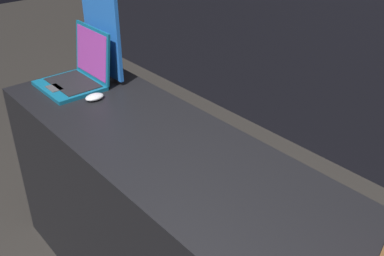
% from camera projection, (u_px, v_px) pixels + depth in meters
% --- Properties ---
extents(display_counter, '(2.38, 0.65, 0.96)m').
position_uv_depth(display_counter, '(193.00, 251.00, 2.01)').
color(display_counter, black).
rests_on(display_counter, ground_plane).
extents(laptop_front, '(0.34, 0.32, 0.30)m').
position_uv_depth(laptop_front, '(78.00, 73.00, 2.40)').
color(laptop_front, '#0F5170').
rests_on(laptop_front, display_counter).
extents(mouse_front, '(0.07, 0.10, 0.03)m').
position_uv_depth(mouse_front, '(95.00, 97.00, 2.26)').
color(mouse_front, '#B2B2B7').
rests_on(mouse_front, display_counter).
extents(promo_stand_front, '(0.34, 0.07, 0.49)m').
position_uv_depth(promo_stand_front, '(102.00, 36.00, 2.41)').
color(promo_stand_front, black).
rests_on(promo_stand_front, display_counter).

